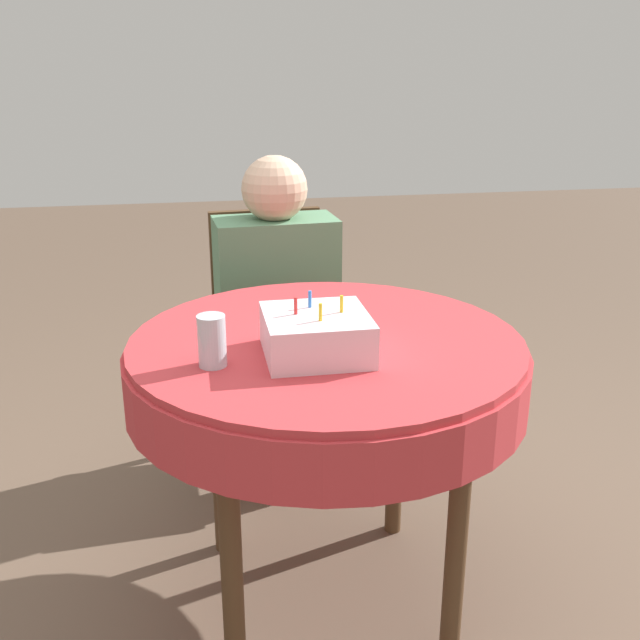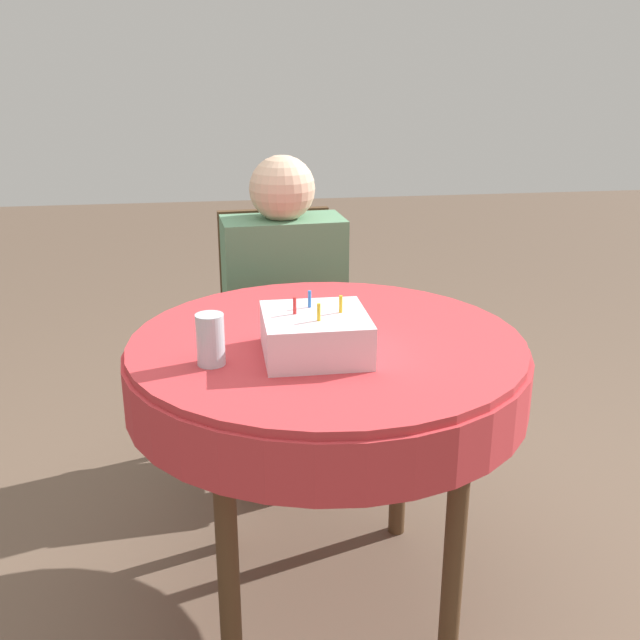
% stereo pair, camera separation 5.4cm
% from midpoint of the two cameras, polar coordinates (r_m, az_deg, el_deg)
% --- Properties ---
extents(ground_plane, '(12.00, 12.00, 0.00)m').
position_cam_midpoint_polar(ground_plane, '(2.20, 1.20, -20.24)').
color(ground_plane, brown).
extents(dining_table, '(0.98, 0.98, 0.76)m').
position_cam_midpoint_polar(dining_table, '(1.84, 1.35, -4.13)').
color(dining_table, '#BC3338').
rests_on(dining_table, ground_plane).
extents(chair, '(0.47, 0.47, 0.89)m').
position_cam_midpoint_polar(chair, '(2.67, -2.41, -0.93)').
color(chair, '#4C331E').
rests_on(chair, ground_plane).
extents(person, '(0.41, 0.32, 1.11)m').
position_cam_midpoint_polar(person, '(2.51, -2.09, 2.44)').
color(person, '#DBB293').
rests_on(person, ground_plane).
extents(birthday_cake, '(0.23, 0.23, 0.14)m').
position_cam_midpoint_polar(birthday_cake, '(1.70, 0.55, -1.11)').
color(birthday_cake, silver).
rests_on(birthday_cake, dining_table).
extents(drinking_glass, '(0.06, 0.06, 0.12)m').
position_cam_midpoint_polar(drinking_glass, '(1.65, -7.43, -1.50)').
color(drinking_glass, silver).
rests_on(drinking_glass, dining_table).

